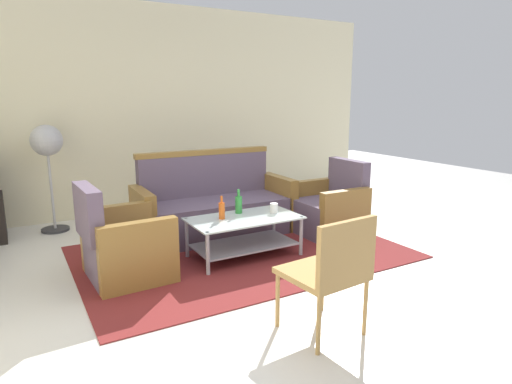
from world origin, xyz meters
TOP-DOWN VIEW (x-y plane):
  - ground_plane at (0.00, 0.00)m, footprint 14.00×14.00m
  - wall_back at (0.00, 3.06)m, footprint 6.52×0.12m
  - rug at (-0.07, 0.81)m, footprint 3.22×2.17m
  - couch at (-0.06, 1.50)m, footprint 1.81×0.77m
  - armchair_left at (-1.27, 0.77)m, footprint 0.73×0.79m
  - armchair_right at (1.12, 0.88)m, footprint 0.70×0.76m
  - coffee_table at (-0.10, 0.69)m, footprint 1.10×0.60m
  - bottle_green at (-0.07, 0.87)m, footprint 0.07×0.07m
  - bottle_orange at (-0.31, 0.76)m, footprint 0.06×0.06m
  - cup at (0.25, 0.70)m, footprint 0.08×0.08m
  - pedestal_fan at (-1.67, 2.60)m, footprint 0.36×0.36m
  - wicker_chair at (-0.31, -0.91)m, footprint 0.52×0.52m

SIDE VIEW (x-z plane):
  - ground_plane at x=0.00m, z-range 0.00..0.00m
  - rug at x=-0.07m, z-range 0.00..0.01m
  - coffee_table at x=-0.10m, z-range 0.07..0.47m
  - armchair_left at x=-1.27m, z-range -0.14..0.71m
  - armchair_right at x=1.12m, z-range -0.14..0.71m
  - couch at x=-0.06m, z-range -0.16..0.80m
  - cup at x=0.25m, z-range 0.41..0.51m
  - wicker_chair at x=-0.31m, z-range 0.07..0.91m
  - bottle_orange at x=-0.31m, z-range 0.38..0.61m
  - bottle_green at x=-0.07m, z-range 0.38..0.63m
  - pedestal_fan at x=-1.67m, z-range 0.38..1.65m
  - wall_back at x=0.00m, z-range 0.00..2.80m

